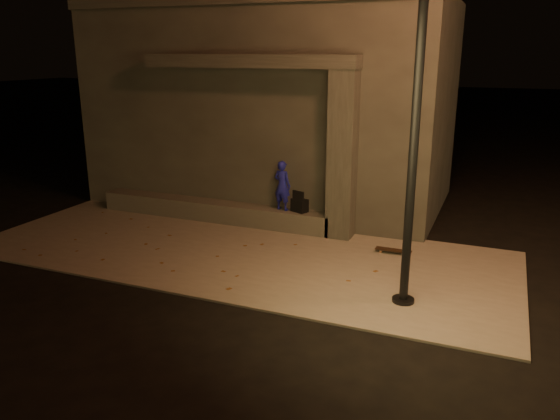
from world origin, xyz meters
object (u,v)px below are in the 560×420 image
at_px(street_lamp_0, 420,61).
at_px(backpack, 300,204).
at_px(column, 343,156).
at_px(skateboarder, 282,186).
at_px(skateboard, 393,250).

bearing_deg(street_lamp_0, backpack, 135.65).
bearing_deg(backpack, street_lamp_0, -21.99).
xyz_separation_m(backpack, street_lamp_0, (2.87, -2.80, 3.19)).
distance_m(column, backpack, 1.52).
distance_m(backpack, street_lamp_0, 5.12).
height_order(skateboarder, backpack, skateboarder).
relative_size(column, street_lamp_0, 0.53).
distance_m(column, street_lamp_0, 3.94).
relative_size(skateboarder, backpack, 2.26).
height_order(backpack, skateboard, backpack).
height_order(column, skateboard, column).
bearing_deg(backpack, skateboarder, -157.64).
bearing_deg(backpack, column, 22.36).
height_order(column, skateboarder, column).
bearing_deg(skateboard, skateboarder, 167.11).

